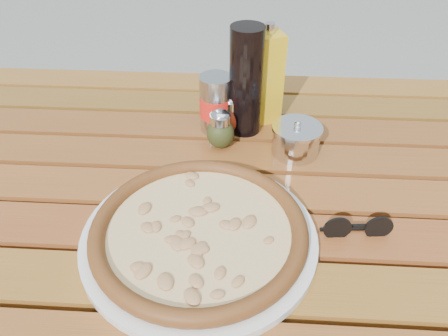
# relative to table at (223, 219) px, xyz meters

# --- Properties ---
(table) EXTENTS (1.40, 0.90, 0.75)m
(table) POSITION_rel_table_xyz_m (0.00, 0.00, 0.00)
(table) COLOR #381B0C
(table) RESTS_ON ground
(plate) EXTENTS (0.37, 0.37, 0.01)m
(plate) POSITION_rel_table_xyz_m (-0.03, -0.12, 0.08)
(plate) COLOR silver
(plate) RESTS_ON table
(pizza) EXTENTS (0.36, 0.36, 0.03)m
(pizza) POSITION_rel_table_xyz_m (-0.03, -0.12, 0.10)
(pizza) COLOR #FFEDB6
(pizza) RESTS_ON plate
(pepper_shaker) EXTENTS (0.07, 0.07, 0.08)m
(pepper_shaker) POSITION_rel_table_xyz_m (0.00, 0.19, 0.11)
(pepper_shaker) COLOR #A42B12
(pepper_shaker) RESTS_ON table
(oregano_shaker) EXTENTS (0.06, 0.06, 0.08)m
(oregano_shaker) POSITION_rel_table_xyz_m (-0.01, 0.13, 0.11)
(oregano_shaker) COLOR #393D18
(oregano_shaker) RESTS_ON table
(dark_bottle) EXTENTS (0.09, 0.09, 0.22)m
(dark_bottle) POSITION_rel_table_xyz_m (0.03, 0.19, 0.19)
(dark_bottle) COLOR black
(dark_bottle) RESTS_ON table
(soda_can) EXTENTS (0.08, 0.08, 0.12)m
(soda_can) POSITION_rel_table_xyz_m (-0.03, 0.19, 0.13)
(soda_can) COLOR #B9B9BE
(soda_can) RESTS_ON table
(olive_oil_cruet) EXTENTS (0.07, 0.07, 0.21)m
(olive_oil_cruet) POSITION_rel_table_xyz_m (0.07, 0.24, 0.17)
(olive_oil_cruet) COLOR gold
(olive_oil_cruet) RESTS_ON table
(parmesan_tin) EXTENTS (0.12, 0.12, 0.07)m
(parmesan_tin) POSITION_rel_table_xyz_m (0.13, 0.12, 0.11)
(parmesan_tin) COLOR silver
(parmesan_tin) RESTS_ON table
(sunglasses) EXTENTS (0.11, 0.03, 0.04)m
(sunglasses) POSITION_rel_table_xyz_m (0.21, -0.10, 0.09)
(sunglasses) COLOR black
(sunglasses) RESTS_ON table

